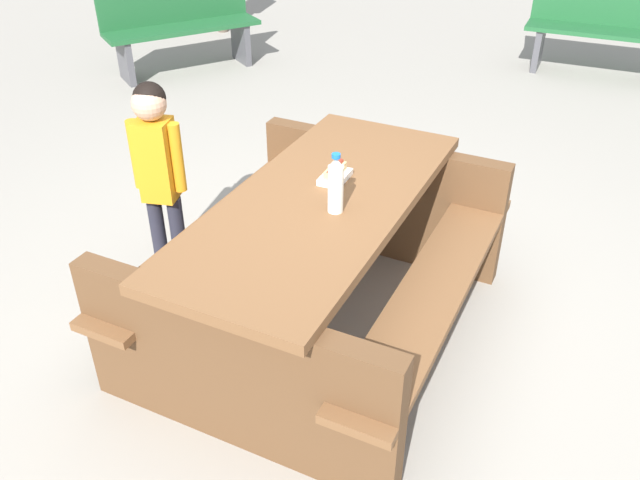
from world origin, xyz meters
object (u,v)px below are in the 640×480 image
child_in_coat (158,160)px  park_bench_mid (608,28)px  soda_bottle (336,185)px  park_bench_near (180,24)px  picnic_table (320,254)px  hotdog_tray (335,174)px

child_in_coat → park_bench_mid: bearing=-37.4°
child_in_coat → park_bench_mid: size_ratio=0.72×
soda_bottle → park_bench_mid: (4.34, -2.05, -0.43)m
park_bench_near → picnic_table: bearing=-151.9°
hotdog_tray → park_bench_mid: (4.05, -2.09, -0.33)m
soda_bottle → hotdog_tray: soda_bottle is taller
soda_bottle → child_in_coat: size_ratio=0.24×
park_bench_mid → picnic_table: bearing=153.3°
child_in_coat → park_bench_near: (3.40, 1.10, -0.27)m
soda_bottle → child_in_coat: bearing=67.1°
hotdog_tray → park_bench_near: (3.53, 2.02, -0.33)m
picnic_table → soda_bottle: size_ratio=7.85×
child_in_coat → park_bench_near: 3.59m
soda_bottle → picnic_table: bearing=38.9°
picnic_table → child_in_coat: size_ratio=1.89×
picnic_table → soda_bottle: soda_bottle is taller
child_in_coat → hotdog_tray: bearing=-97.7°
picnic_table → park_bench_mid: bearing=-26.7°
picnic_table → park_bench_near: park_bench_near is taller
picnic_table → park_bench_near: 4.20m
soda_bottle → park_bench_near: 4.35m
soda_bottle → park_bench_mid: size_ratio=0.17×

